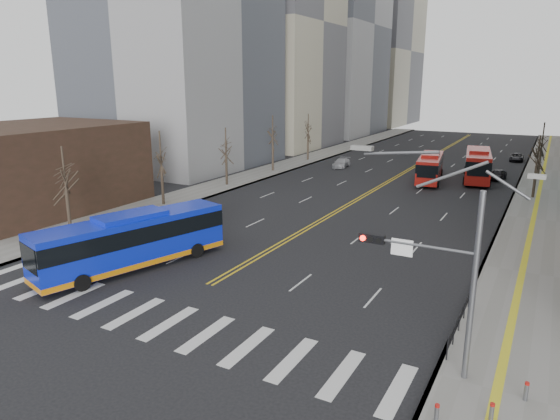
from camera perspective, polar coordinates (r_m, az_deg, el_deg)
name	(u,v)px	position (r m, az deg, el deg)	size (l,w,h in m)	color
ground	(151,318)	(27.38, -14.48, -11.88)	(220.00, 220.00, 0.00)	black
sidewalk_right	(550,190)	(63.67, 28.44, 1.98)	(7.00, 130.00, 0.15)	gray
sidewalk_left	(284,166)	(72.08, 0.41, 5.02)	(5.00, 130.00, 0.15)	gray
crosswalk	(151,318)	(27.38, -14.48, -11.87)	(26.70, 4.00, 0.01)	silver
centerline	(416,166)	(75.53, 15.24, 4.89)	(0.55, 100.00, 0.01)	gold
office_towers	(448,2)	(88.56, 18.69, 21.56)	(83.00, 134.00, 58.00)	gray
storefront	(30,168)	(53.00, -26.67, 4.33)	(14.00, 18.00, 8.00)	#2F2217
signal_mast	(437,264)	(21.09, 17.55, -5.87)	(5.37, 0.37, 9.39)	slate
pedestrian_railing	(460,318)	(26.22, 19.85, -11.54)	(0.06, 6.06, 1.02)	black
bollards	(486,405)	(20.82, 22.46, -19.94)	(2.87, 3.17, 0.78)	slate
street_trees	(312,145)	(57.99, 3.64, 7.46)	(35.20, 47.20, 7.60)	#2D221C
blue_bus	(132,239)	(34.02, -16.51, -3.23)	(6.25, 13.04, 3.71)	#0D22C9
red_bus_near	(430,166)	(64.01, 16.78, 4.86)	(4.03, 11.04, 3.43)	#AA1812
red_bus_far	(478,163)	(66.81, 21.67, 5.03)	(4.53, 12.48, 3.84)	#AA1812
car_white	(151,223)	(42.57, -14.54, -1.41)	(1.32, 3.79, 1.25)	white
car_dark_mid	(497,175)	(68.08, 23.60, 3.73)	(1.53, 3.80, 1.30)	black
car_silver	(341,163)	(72.13, 7.02, 5.37)	(1.78, 4.38, 1.27)	#A2A3A8
car_dark_far	(517,157)	(85.46, 25.43, 5.46)	(1.94, 4.20, 1.17)	black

